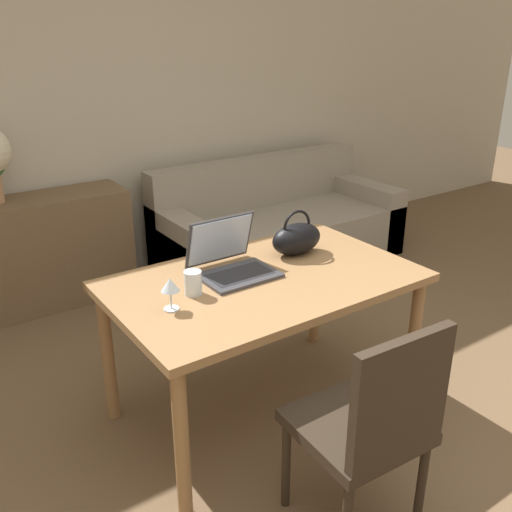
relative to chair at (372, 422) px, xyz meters
name	(u,v)px	position (x,y,z in m)	size (l,w,h in m)	color
ground_plane	(353,490)	(0.12, 0.17, -0.52)	(14.00, 14.00, 0.00)	brown
wall_back	(91,99)	(0.12, 2.94, 0.83)	(10.00, 0.06, 2.70)	#BCB29E
dining_table	(264,293)	(0.12, 0.84, 0.14)	(1.43, 0.88, 0.74)	olive
chair	(372,422)	(0.00, 0.00, 0.00)	(0.46, 0.46, 0.93)	#2D2319
couch	(277,229)	(1.36, 2.39, -0.24)	(1.98, 0.88, 0.82)	gray
sideboard	(26,256)	(-0.54, 2.68, -0.13)	(1.40, 0.40, 0.77)	brown
laptop	(230,258)	(0.03, 0.99, 0.29)	(0.35, 0.33, 0.26)	#38383D
drinking_glass	(193,283)	(-0.23, 0.88, 0.28)	(0.08, 0.08, 0.11)	silver
wine_glass	(170,287)	(-0.38, 0.80, 0.33)	(0.08, 0.08, 0.14)	silver
handbag	(297,238)	(0.43, 0.99, 0.31)	(0.28, 0.17, 0.23)	black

